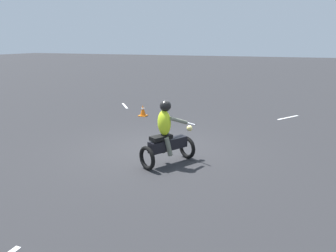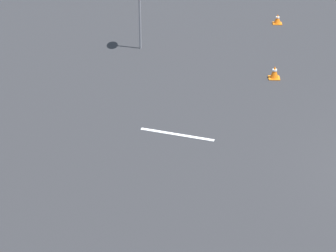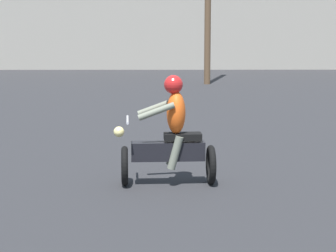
{
  "view_description": "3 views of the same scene",
  "coord_description": "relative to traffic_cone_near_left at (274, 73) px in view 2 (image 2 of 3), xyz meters",
  "views": [
    {
      "loc": [
        8.21,
        3.57,
        3.06
      ],
      "look_at": [
        0.86,
        0.72,
        1.0
      ],
      "focal_mm": 35.0,
      "sensor_mm": 36.0,
      "label": 1
    },
    {
      "loc": [
        -12.49,
        5.39,
        7.15
      ],
      "look_at": [
        -0.07,
        6.1,
        0.9
      ],
      "focal_mm": 70.0,
      "sensor_mm": 36.0,
      "label": 2
    },
    {
      "loc": [
        -1.09,
        1.89,
        2.48
      ],
      "look_at": [
        -1.0,
        11.49,
        0.9
      ],
      "focal_mm": 70.0,
      "sensor_mm": 36.0,
      "label": 3
    }
  ],
  "objects": [
    {
      "name": "lane_stripe_n",
      "position": [
        -3.62,
        2.6,
        -0.18
      ],
      "size": [
        0.61,
        1.79,
        0.01
      ],
      "primitive_type": "cube",
      "rotation": [
        0.0,
        0.0,
        2.86
      ],
      "color": "silver",
      "rests_on": "ground"
    },
    {
      "name": "traffic_cone_near_left",
      "position": [
        0.0,
        0.0,
        0.0
      ],
      "size": [
        0.32,
        0.32,
        0.38
      ],
      "color": "orange",
      "rests_on": "ground"
    },
    {
      "name": "traffic_cone_far_right",
      "position": [
        5.07,
        -0.55,
        -0.01
      ],
      "size": [
        0.32,
        0.32,
        0.36
      ],
      "color": "orange",
      "rests_on": "ground"
    }
  ]
}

